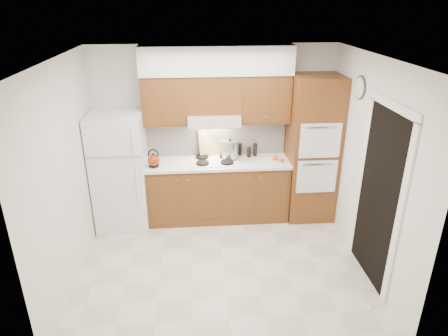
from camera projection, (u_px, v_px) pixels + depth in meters
name	position (u px, v px, depth m)	size (l,w,h in m)	color
floor	(222.00, 262.00, 5.22)	(3.60, 3.60, 0.00)	beige
ceiling	(222.00, 59.00, 4.20)	(3.60, 3.60, 0.00)	white
wall_back	(215.00, 132.00, 6.09)	(3.60, 0.02, 2.60)	silver
wall_left	(66.00, 177.00, 4.58)	(0.02, 3.00, 2.60)	silver
wall_right	(370.00, 167.00, 4.85)	(0.02, 3.00, 2.60)	silver
fridge	(121.00, 171.00, 5.83)	(0.75, 0.72, 1.72)	white
base_cabinets	(218.00, 191.00, 6.15)	(2.11, 0.60, 0.90)	brown
countertop	(218.00, 163.00, 5.95)	(2.13, 0.62, 0.04)	white
backsplash	(216.00, 137.00, 6.11)	(2.11, 0.03, 0.56)	white
oven_cabinet	(312.00, 149.00, 5.97)	(0.70, 0.65, 2.20)	brown
upper_cab_left	(165.00, 100.00, 5.67)	(0.63, 0.33, 0.70)	brown
upper_cab_right	(264.00, 98.00, 5.77)	(0.73, 0.33, 0.70)	brown
range_hood	(214.00, 119.00, 5.77)	(0.75, 0.45, 0.15)	silver
upper_cab_over_hood	(213.00, 94.00, 5.69)	(0.75, 0.33, 0.55)	brown
soffit	(217.00, 60.00, 5.49)	(2.13, 0.36, 0.40)	silver
cooktop	(214.00, 161.00, 5.96)	(0.74, 0.50, 0.01)	white
doorway	(378.00, 198.00, 4.62)	(0.02, 0.90, 2.10)	black
wall_clock	(360.00, 88.00, 5.01)	(0.30, 0.30, 0.02)	#3F3833
kettle	(154.00, 160.00, 5.72)	(0.18, 0.18, 0.18)	maroon
cutting_board	(209.00, 143.00, 6.10)	(0.32, 0.02, 0.43)	tan
stock_pot	(230.00, 149.00, 5.98)	(0.25, 0.25, 0.26)	#A9A9AE
condiment_a	(240.00, 149.00, 6.15)	(0.05, 0.05, 0.19)	black
condiment_b	(255.00, 150.00, 6.13)	(0.06, 0.06, 0.20)	black
condiment_c	(249.00, 152.00, 6.08)	(0.06, 0.06, 0.16)	black
orange_near	(281.00, 160.00, 5.91)	(0.07, 0.07, 0.07)	#DC4C0B
orange_far	(275.00, 157.00, 5.99)	(0.09, 0.09, 0.09)	orange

